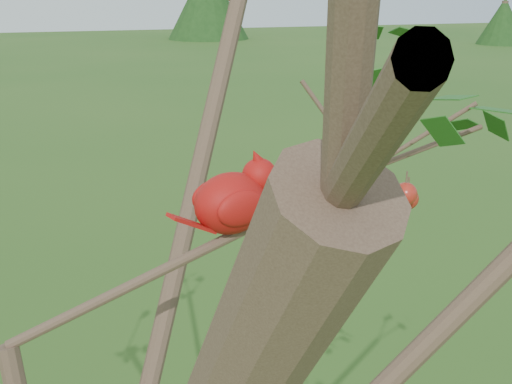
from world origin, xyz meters
TOP-DOWN VIEW (x-y plane):
  - crabapple_tree at (0.03, -0.02)m, footprint 2.35×2.05m
  - cardinal at (0.32, 0.07)m, footprint 0.21×0.13m
  - distant_trees at (-0.72, 25.93)m, footprint 41.50×18.50m

SIDE VIEW (x-z plane):
  - distant_trees at x=-0.72m, z-range -0.26..3.56m
  - crabapple_tree at x=0.03m, z-range 0.65..3.60m
  - cardinal at x=0.32m, z-range 2.09..2.24m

